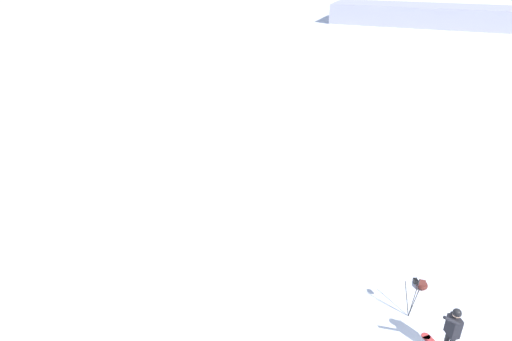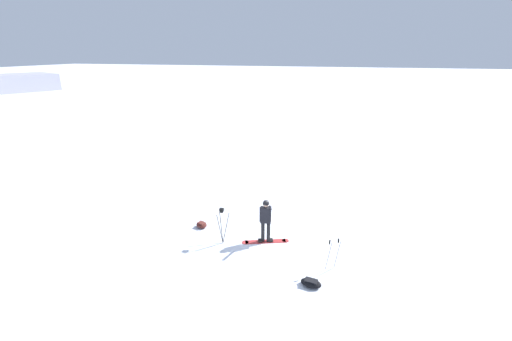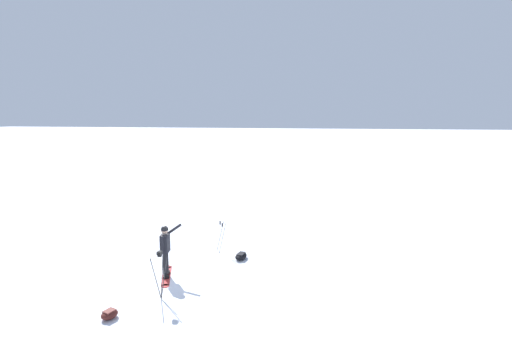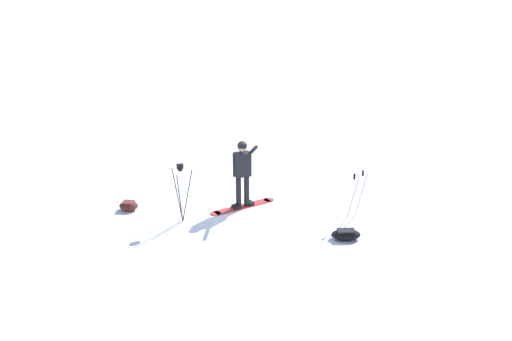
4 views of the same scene
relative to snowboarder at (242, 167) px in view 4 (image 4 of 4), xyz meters
The scene contains 7 objects.
ground_plane 1.15m from the snowboarder, 53.73° to the left, with size 300.00×300.00×0.00m, color white.
snowboarder is the anchor object (origin of this frame).
snowboard 1.08m from the snowboarder, ahead, with size 0.83×1.75×0.10m.
gear_bag_large 3.13m from the snowboarder, 43.78° to the left, with size 0.48×0.72×0.24m.
camera_tripod 1.67m from the snowboarder, 70.71° to the right, with size 0.51×0.50×1.50m.
gear_bag_small 3.08m from the snowboarder, 96.69° to the right, with size 0.51×0.58×0.24m.
ski_poles 2.90m from the snowboarder, 65.65° to the left, with size 0.45×0.45×1.23m.
Camera 4 is at (12.88, -2.29, 6.23)m, focal length 39.55 mm.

